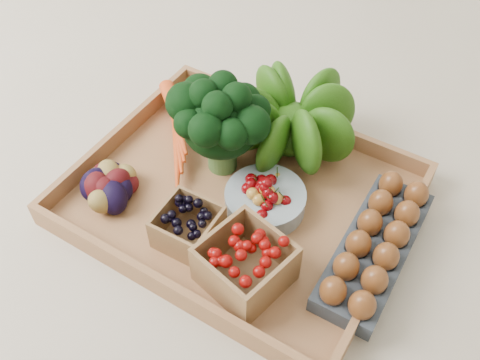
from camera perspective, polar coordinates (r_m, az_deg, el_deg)
The scene contains 10 objects.
ground at distance 0.95m, azimuth -0.00°, elevation -2.39°, with size 4.00×4.00×0.00m, color beige.
tray at distance 0.94m, azimuth -0.00°, elevation -2.10°, with size 0.55×0.45×0.01m, color #A97447.
carrots at distance 1.03m, azimuth -6.59°, elevation 5.45°, with size 0.20×0.15×0.05m, color #E24A18, non-canonical shape.
lettuce at distance 0.97m, azimuth 5.48°, elevation 6.87°, with size 0.16×0.16×0.16m, color #1F490B.
broccoli at distance 0.94m, azimuth -1.97°, elevation 4.46°, with size 0.18×0.18×0.14m, color black, non-canonical shape.
cherry_bowl at distance 0.91m, azimuth 2.70°, elevation -2.16°, with size 0.14×0.14×0.04m, color #8C9EA5.
egg_carton at distance 0.88m, azimuth 14.13°, elevation -7.22°, with size 0.10×0.28×0.03m, color #373D46.
potatoes at distance 0.95m, azimuth -14.10°, elevation 0.16°, with size 0.12×0.12×0.07m, color #3C090C, non-canonical shape.
punnet_blackberry at distance 0.86m, azimuth -5.56°, elevation -5.00°, with size 0.09×0.09×0.06m, color black.
punnet_raspberry at distance 0.81m, azimuth 0.56°, elevation -8.95°, with size 0.12×0.12×0.08m, color #780705.
Camera 1 is at (0.31, -0.51, 0.74)m, focal length 40.00 mm.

